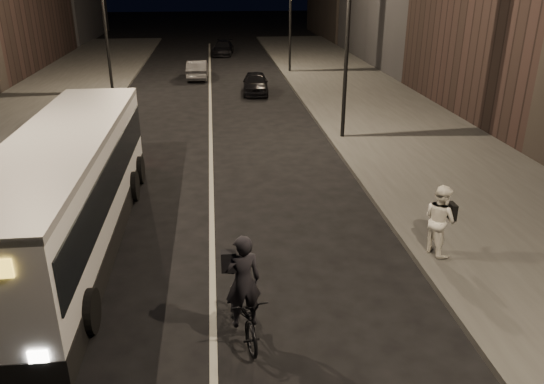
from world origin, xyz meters
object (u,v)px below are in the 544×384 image
object	(u,v)px
streetlight_right_mid	(342,8)
city_bus	(67,186)
car_far	(223,48)
car_near	(255,83)
cyclist_on_bicycle	(243,303)
pedestrian_woman	(440,220)
car_mid	(197,69)

from	to	relation	value
streetlight_right_mid	city_bus	world-z (taller)	streetlight_right_mid
city_bus	car_far	xyz separation A→B (m)	(4.76, 33.58, -1.05)
streetlight_right_mid	car_near	distance (m)	11.06
car_near	streetlight_right_mid	bearing A→B (deg)	-70.51
cyclist_on_bicycle	car_near	size ratio (longest dim) A/B	0.64
pedestrian_woman	car_near	distance (m)	20.01
streetlight_right_mid	city_bus	bearing A→B (deg)	-136.89
city_bus	car_mid	size ratio (longest dim) A/B	2.97
streetlight_right_mid	car_mid	world-z (taller)	streetlight_right_mid
city_bus	car_far	world-z (taller)	city_bus
city_bus	car_far	size ratio (longest dim) A/B	2.80
car_near	cyclist_on_bicycle	bearing A→B (deg)	-91.25
pedestrian_woman	car_mid	bearing A→B (deg)	-2.39
pedestrian_woman	car_far	distance (m)	35.66
city_bus	car_near	world-z (taller)	city_bus
streetlight_right_mid	cyclist_on_bicycle	world-z (taller)	streetlight_right_mid
streetlight_right_mid	cyclist_on_bicycle	xyz separation A→B (m)	(-4.73, -12.73, -4.59)
cyclist_on_bicycle	car_mid	distance (m)	27.38
city_bus	car_near	xyz separation A→B (m)	(6.27, 17.99, -1.01)
city_bus	car_mid	distance (m)	23.16
car_mid	streetlight_right_mid	bearing A→B (deg)	114.06
pedestrian_woman	car_far	world-z (taller)	pedestrian_woman
cyclist_on_bicycle	car_near	xyz separation A→B (m)	(2.06, 22.36, -0.15)
cyclist_on_bicycle	streetlight_right_mid	bearing A→B (deg)	58.22
city_bus	pedestrian_woman	bearing A→B (deg)	-10.96
pedestrian_woman	car_mid	size ratio (longest dim) A/B	0.48
car_mid	car_far	size ratio (longest dim) A/B	0.94
city_bus	car_near	bearing A→B (deg)	70.89
pedestrian_woman	car_near	world-z (taller)	pedestrian_woman
streetlight_right_mid	car_near	bearing A→B (deg)	105.46
car_mid	cyclist_on_bicycle	bearing A→B (deg)	94.23
city_bus	car_far	distance (m)	33.93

